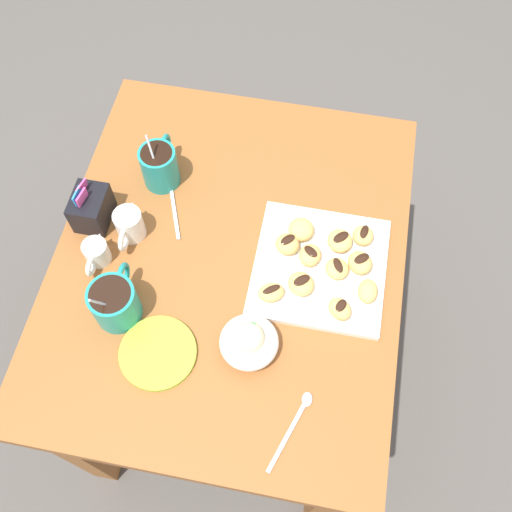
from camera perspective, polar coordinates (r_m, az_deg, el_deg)
name	(u,v)px	position (r m, az deg, el deg)	size (l,w,h in m)	color
ground_plane	(238,360)	(1.90, -1.75, -10.14)	(8.00, 8.00, 0.00)	#514C47
dining_table	(232,286)	(1.37, -2.40, -2.96)	(0.89, 0.74, 0.72)	#935628
pastry_plate_square	(320,267)	(1.22, 6.23, -1.11)	(0.27, 0.27, 0.02)	white
coffee_mug_teal_left	(115,302)	(1.17, -13.62, -4.38)	(0.13, 0.09, 0.14)	teal
coffee_mug_teal_right	(160,165)	(1.32, -9.39, 8.77)	(0.12, 0.08, 0.15)	teal
cream_pitcher_white	(129,224)	(1.26, -12.29, 3.04)	(0.10, 0.06, 0.07)	white
sugar_caddy	(91,208)	(1.30, -15.79, 4.54)	(0.09, 0.07, 0.11)	black
ice_cream_bowl	(249,341)	(1.12, -0.69, -8.31)	(0.11, 0.11, 0.09)	white
chocolate_sauce_pitcher	(96,252)	(1.25, -15.34, 0.37)	(0.09, 0.05, 0.06)	white
saucer_lime_left	(158,353)	(1.17, -9.55, -9.31)	(0.15, 0.15, 0.01)	#9EC633
loose_spoon_near_saucer	(173,200)	(1.32, -8.13, 5.42)	(0.15, 0.07, 0.01)	silver
loose_spoon_by_plate	(295,422)	(1.12, 3.81, -15.86)	(0.16, 0.06, 0.01)	silver
beignet_0	(363,236)	(1.25, 10.41, 1.98)	(0.05, 0.05, 0.03)	#E5B260
chocolate_drizzle_0	(364,232)	(1.23, 10.53, 2.36)	(0.03, 0.02, 0.01)	black
beignet_1	(271,292)	(1.17, 1.48, -3.58)	(0.05, 0.04, 0.03)	#E5B260
chocolate_drizzle_1	(271,289)	(1.15, 1.50, -3.26)	(0.04, 0.01, 0.01)	black
beignet_2	(301,229)	(1.24, 4.43, 2.60)	(0.05, 0.06, 0.03)	#E5B260
beignet_3	(301,284)	(1.18, 4.42, -2.74)	(0.05, 0.06, 0.03)	#E5B260
chocolate_drizzle_3	(302,280)	(1.16, 4.48, -2.37)	(0.04, 0.02, 0.01)	black
beignet_4	(360,263)	(1.21, 10.13, -0.65)	(0.05, 0.05, 0.04)	#E5B260
chocolate_drizzle_4	(362,258)	(1.20, 10.28, -0.23)	(0.03, 0.02, 0.01)	black
beignet_5	(340,241)	(1.23, 8.19, 1.47)	(0.05, 0.06, 0.03)	#E5B260
chocolate_drizzle_5	(341,237)	(1.22, 8.29, 1.86)	(0.04, 0.02, 0.01)	black
beignet_6	(337,268)	(1.20, 7.93, -1.15)	(0.05, 0.05, 0.03)	#E5B260
chocolate_drizzle_6	(338,264)	(1.19, 8.03, -0.79)	(0.03, 0.02, 0.01)	black
beignet_7	(310,255)	(1.21, 5.30, 0.08)	(0.05, 0.05, 0.03)	#E5B260
chocolate_drizzle_7	(311,251)	(1.19, 5.36, 0.46)	(0.03, 0.02, 0.01)	black
beignet_8	(340,309)	(1.16, 8.19, -5.15)	(0.04, 0.05, 0.03)	#E5B260
chocolate_drizzle_8	(341,305)	(1.15, 8.30, -4.80)	(0.03, 0.02, 0.01)	black
beignet_9	(287,244)	(1.21, 3.07, 1.16)	(0.05, 0.05, 0.04)	#E5B260
chocolate_drizzle_9	(288,239)	(1.20, 3.12, 1.63)	(0.03, 0.02, 0.01)	black
beignet_10	(368,291)	(1.19, 10.86, -3.40)	(0.05, 0.04, 0.03)	#E5B260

